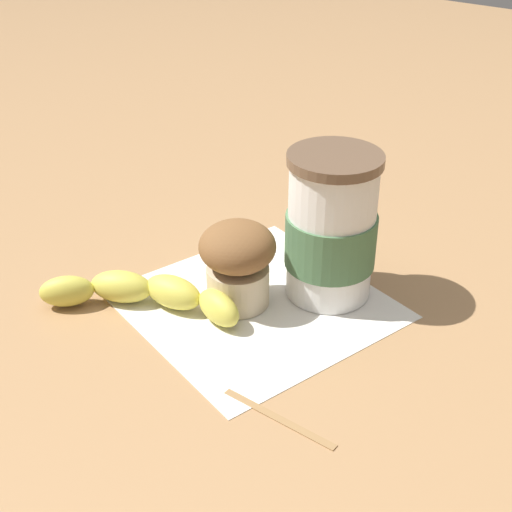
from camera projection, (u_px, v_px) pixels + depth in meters
ground_plane at (256, 305)px, 0.73m from camera, size 3.00×3.00×0.00m
paper_napkin at (256, 304)px, 0.73m from camera, size 0.29×0.29×0.00m
coffee_cup at (331, 230)px, 0.71m from camera, size 0.09×0.09×0.15m
muffin at (238, 261)px, 0.70m from camera, size 0.08×0.08×0.09m
banana at (145, 293)px, 0.71m from camera, size 0.12×0.20×0.03m
wooden_stirrer at (278, 418)px, 0.59m from camera, size 0.01×0.11×0.00m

